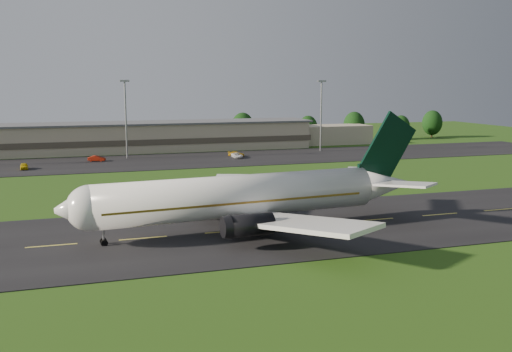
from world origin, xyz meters
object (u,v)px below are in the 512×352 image
object	(u,v)px
service_vehicle_c	(237,155)
light_mast_east	(321,107)
terminal	(127,138)
service_vehicle_a	(24,166)
service_vehicle_d	(236,154)
light_mast_centre	(126,110)
airliner	(244,197)
service_vehicle_b	(97,158)

from	to	relation	value
service_vehicle_c	light_mast_east	bearing A→B (deg)	14.47
terminal	service_vehicle_c	bearing A→B (deg)	-42.61
service_vehicle_a	service_vehicle_d	xyz separation A→B (m)	(52.51, 7.95, -0.09)
light_mast_east	service_vehicle_d	world-z (taller)	light_mast_east
light_mast_centre	service_vehicle_d	distance (m)	31.12
light_mast_east	service_vehicle_c	xyz separation A→B (m)	(-27.37, -7.94, -11.97)
airliner	service_vehicle_d	size ratio (longest dim) A/B	11.82
service_vehicle_a	service_vehicle_d	distance (m)	53.11
airliner	service_vehicle_b	bearing A→B (deg)	97.11
service_vehicle_a	service_vehicle_b	distance (m)	18.71
service_vehicle_c	airliner	bearing A→B (deg)	-106.68
light_mast_east	service_vehicle_a	world-z (taller)	light_mast_east
terminal	service_vehicle_c	distance (m)	35.78
light_mast_east	service_vehicle_a	xyz separation A→B (m)	(-79.18, -12.62, -11.91)
service_vehicle_a	service_vehicle_c	bearing A→B (deg)	0.31
airliner	service_vehicle_a	xyz separation A→B (m)	(-32.56, 67.31, -3.84)
light_mast_east	service_vehicle_c	world-z (taller)	light_mast_east
terminal	light_mast_east	size ratio (longest dim) A/B	7.13
service_vehicle_a	terminal	bearing A→B (deg)	43.54
light_mast_east	service_vehicle_d	xyz separation A→B (m)	(-26.67, -4.67, -12.01)
service_vehicle_d	terminal	bearing A→B (deg)	79.19
terminal	service_vehicle_b	bearing A→B (deg)	-115.11
light_mast_east	service_vehicle_b	xyz separation A→B (m)	(-62.83, -3.52, -11.93)
service_vehicle_c	service_vehicle_d	xyz separation A→B (m)	(0.70, 3.27, -0.04)
terminal	light_mast_centre	bearing A→B (deg)	-94.95
service_vehicle_c	service_vehicle_d	size ratio (longest dim) A/B	1.12
service_vehicle_b	light_mast_east	bearing A→B (deg)	-69.86
airliner	service_vehicle_b	size ratio (longest dim) A/B	11.92
service_vehicle_a	service_vehicle_d	size ratio (longest dim) A/B	0.98
light_mast_east	service_vehicle_a	size ratio (longest dim) A/B	4.79
service_vehicle_b	airliner	bearing A→B (deg)	-151.09
service_vehicle_c	light_mast_centre	bearing A→B (deg)	162.25
light_mast_centre	light_mast_east	distance (m)	55.00
service_vehicle_b	terminal	bearing A→B (deg)	-8.18
light_mast_centre	service_vehicle_c	bearing A→B (deg)	-16.03
light_mast_east	service_vehicle_d	distance (m)	29.62
airliner	light_mast_centre	world-z (taller)	light_mast_centre
airliner	service_vehicle_a	distance (m)	74.87
light_mast_centre	service_vehicle_c	distance (m)	31.14
light_mast_centre	light_mast_east	bearing A→B (deg)	0.00
terminal	service_vehicle_a	xyz separation A→B (m)	(-25.58, -28.80, -3.17)
light_mast_east	light_mast_centre	bearing A→B (deg)	180.00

